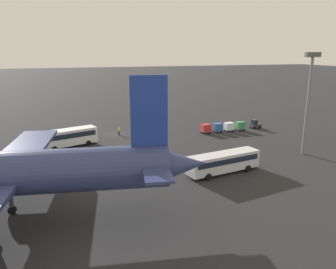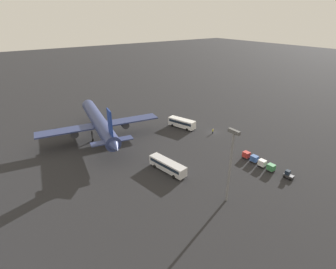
{
  "view_description": "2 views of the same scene",
  "coord_description": "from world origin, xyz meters",
  "px_view_note": "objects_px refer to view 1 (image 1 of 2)",
  "views": [
    {
      "loc": [
        10.79,
        69.75,
        17.88
      ],
      "look_at": [
        -5.16,
        21.39,
        4.77
      ],
      "focal_mm": 35.0,
      "sensor_mm": 36.0,
      "label": 1
    },
    {
      "loc": [
        -61.09,
        63.15,
        38.75
      ],
      "look_at": [
        1.4,
        19.05,
        3.58
      ],
      "focal_mm": 28.0,
      "sensor_mm": 36.0,
      "label": 2
    }
  ],
  "objects_px": {
    "cargo_cart_red": "(206,128)",
    "baggage_tug": "(255,124)",
    "shuttle_bus_far": "(223,161)",
    "worker_person": "(119,131)",
    "cargo_cart_blue": "(217,127)",
    "cargo_cart_green": "(240,126)",
    "shuttle_bus_near": "(69,136)",
    "cargo_cart_white": "(229,126)"
  },
  "relations": [
    {
      "from": "shuttle_bus_far",
      "to": "worker_person",
      "type": "relative_size",
      "value": 6.92
    },
    {
      "from": "shuttle_bus_far",
      "to": "cargo_cart_green",
      "type": "relative_size",
      "value": 5.77
    },
    {
      "from": "cargo_cart_green",
      "to": "cargo_cart_white",
      "type": "relative_size",
      "value": 1.0
    },
    {
      "from": "shuttle_bus_far",
      "to": "baggage_tug",
      "type": "height_order",
      "value": "shuttle_bus_far"
    },
    {
      "from": "cargo_cart_red",
      "to": "cargo_cart_blue",
      "type": "bearing_deg",
      "value": -179.55
    },
    {
      "from": "baggage_tug",
      "to": "worker_person",
      "type": "height_order",
      "value": "baggage_tug"
    },
    {
      "from": "cargo_cart_green",
      "to": "cargo_cart_red",
      "type": "bearing_deg",
      "value": -1.05
    },
    {
      "from": "cargo_cart_red",
      "to": "baggage_tug",
      "type": "bearing_deg",
      "value": -176.81
    },
    {
      "from": "shuttle_bus_near",
      "to": "worker_person",
      "type": "height_order",
      "value": "shuttle_bus_near"
    },
    {
      "from": "shuttle_bus_near",
      "to": "baggage_tug",
      "type": "bearing_deg",
      "value": 164.51
    },
    {
      "from": "cargo_cart_blue",
      "to": "worker_person",
      "type": "bearing_deg",
      "value": -11.74
    },
    {
      "from": "shuttle_bus_far",
      "to": "cargo_cart_green",
      "type": "xyz_separation_m",
      "value": [
        -16.18,
        -22.78,
        -0.64
      ]
    },
    {
      "from": "shuttle_bus_near",
      "to": "cargo_cart_green",
      "type": "bearing_deg",
      "value": 163.5
    },
    {
      "from": "shuttle_bus_far",
      "to": "worker_person",
      "type": "distance_m",
      "value": 29.53
    },
    {
      "from": "shuttle_bus_far",
      "to": "cargo_cart_white",
      "type": "xyz_separation_m",
      "value": [
        -13.35,
        -22.78,
        -0.64
      ]
    },
    {
      "from": "baggage_tug",
      "to": "cargo_cart_white",
      "type": "xyz_separation_m",
      "value": [
        7.41,
        0.89,
        0.25
      ]
    },
    {
      "from": "cargo_cart_blue",
      "to": "cargo_cart_red",
      "type": "xyz_separation_m",
      "value": [
        2.83,
        0.02,
        0.0
      ]
    },
    {
      "from": "shuttle_bus_far",
      "to": "worker_person",
      "type": "height_order",
      "value": "shuttle_bus_far"
    },
    {
      "from": "cargo_cart_green",
      "to": "cargo_cart_white",
      "type": "bearing_deg",
      "value": 0.12
    },
    {
      "from": "worker_person",
      "to": "cargo_cart_white",
      "type": "height_order",
      "value": "cargo_cart_white"
    },
    {
      "from": "shuttle_bus_near",
      "to": "cargo_cart_red",
      "type": "bearing_deg",
      "value": 164.32
    },
    {
      "from": "shuttle_bus_near",
      "to": "cargo_cart_blue",
      "type": "xyz_separation_m",
      "value": [
        -32.01,
        -1.33,
        -0.83
      ]
    },
    {
      "from": "worker_person",
      "to": "shuttle_bus_near",
      "type": "bearing_deg",
      "value": 28.68
    },
    {
      "from": "cargo_cart_red",
      "to": "shuttle_bus_far",
      "type": "bearing_deg",
      "value": 71.48
    },
    {
      "from": "cargo_cart_blue",
      "to": "cargo_cart_red",
      "type": "height_order",
      "value": "same"
    },
    {
      "from": "worker_person",
      "to": "cargo_cart_red",
      "type": "bearing_deg",
      "value": 166.47
    },
    {
      "from": "shuttle_bus_far",
      "to": "cargo_cart_blue",
      "type": "relative_size",
      "value": 5.77
    },
    {
      "from": "worker_person",
      "to": "cargo_cart_white",
      "type": "bearing_deg",
      "value": 169.18
    },
    {
      "from": "shuttle_bus_near",
      "to": "cargo_cart_red",
      "type": "relative_size",
      "value": 5.23
    },
    {
      "from": "shuttle_bus_far",
      "to": "cargo_cart_green",
      "type": "height_order",
      "value": "shuttle_bus_far"
    },
    {
      "from": "cargo_cart_red",
      "to": "cargo_cart_green",
      "type": "bearing_deg",
      "value": 178.95
    },
    {
      "from": "cargo_cart_blue",
      "to": "shuttle_bus_near",
      "type": "bearing_deg",
      "value": 2.38
    },
    {
      "from": "shuttle_bus_far",
      "to": "cargo_cart_green",
      "type": "distance_m",
      "value": 27.95
    },
    {
      "from": "baggage_tug",
      "to": "worker_person",
      "type": "bearing_deg",
      "value": -12.56
    },
    {
      "from": "shuttle_bus_far",
      "to": "cargo_cart_white",
      "type": "distance_m",
      "value": 26.41
    },
    {
      "from": "cargo_cart_green",
      "to": "cargo_cart_red",
      "type": "height_order",
      "value": "same"
    },
    {
      "from": "worker_person",
      "to": "cargo_cart_green",
      "type": "xyz_separation_m",
      "value": [
        -27.1,
        4.63,
        0.32
      ]
    },
    {
      "from": "worker_person",
      "to": "cargo_cart_blue",
      "type": "height_order",
      "value": "cargo_cart_blue"
    },
    {
      "from": "shuttle_bus_far",
      "to": "cargo_cart_blue",
      "type": "distance_m",
      "value": 25.26
    },
    {
      "from": "shuttle_bus_near",
      "to": "baggage_tug",
      "type": "height_order",
      "value": "shuttle_bus_near"
    },
    {
      "from": "shuttle_bus_far",
      "to": "baggage_tug",
      "type": "relative_size",
      "value": 4.78
    },
    {
      "from": "shuttle_bus_far",
      "to": "cargo_cart_white",
      "type": "height_order",
      "value": "shuttle_bus_far"
    }
  ]
}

